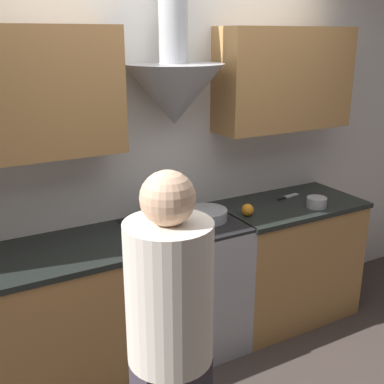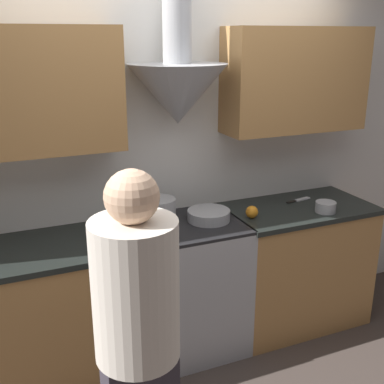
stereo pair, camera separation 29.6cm
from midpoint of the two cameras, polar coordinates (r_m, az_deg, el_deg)
ground_plane at (r=3.33m, az=4.60°, el=-21.01°), size 12.00×12.00×0.00m
wall_back at (r=3.17m, az=-1.45°, el=6.91°), size 8.40×0.62×2.60m
counter_left at (r=3.09m, az=-18.24°, el=-14.78°), size 1.56×0.62×0.92m
counter_right at (r=3.75m, az=14.34°, el=-8.31°), size 1.05×0.62×0.92m
stove_range at (r=3.33m, az=1.89°, el=-11.19°), size 0.73×0.60×0.92m
stock_pot at (r=3.08m, az=-1.20°, el=-2.43°), size 0.22×0.22×0.18m
mixing_bowl at (r=3.19m, az=4.65°, el=-2.81°), size 0.28×0.28×0.07m
orange_fruit at (r=3.26m, az=9.70°, el=-2.39°), size 0.08×0.08×0.08m
saucepan at (r=3.49m, az=17.91°, el=-1.74°), size 0.14×0.14×0.07m
chefs_knife at (r=3.68m, az=14.75°, el=-0.98°), size 0.22×0.07×0.01m
person_foreground_left at (r=1.99m, az=-1.98°, el=-18.32°), size 0.33×0.33×1.65m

